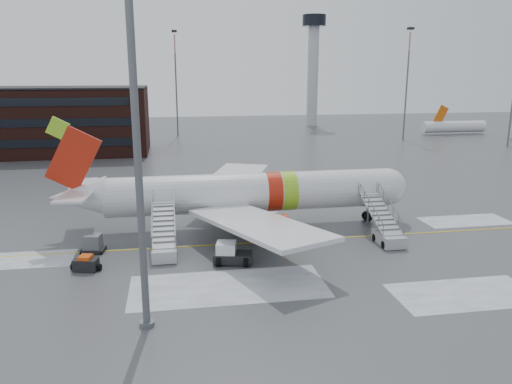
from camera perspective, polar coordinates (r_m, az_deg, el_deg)
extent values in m
plane|color=#494C4F|center=(46.54, 2.80, -5.23)|extent=(260.00, 260.00, 0.00)
cylinder|color=silver|center=(48.84, -0.40, -0.03)|extent=(28.00, 3.80, 3.80)
sphere|color=silver|center=(52.87, 14.75, 0.58)|extent=(3.80, 3.80, 3.80)
cube|color=black|center=(53.21, 15.81, 1.14)|extent=(1.09, 1.60, 0.97)
cone|color=silver|center=(48.96, -19.70, -0.50)|extent=(5.20, 3.72, 3.72)
cube|color=#B71F0E|center=(48.29, -20.15, 3.58)|extent=(5.27, 0.30, 6.09)
cube|color=#92D121|center=(48.14, -21.72, 6.80)|extent=(2.16, 0.26, 2.16)
cube|color=silver|center=(51.28, -19.06, 0.91)|extent=(3.07, 4.85, 0.18)
cube|color=silver|center=(46.29, -20.05, -0.49)|extent=(3.07, 4.85, 0.18)
cube|color=silver|center=(57.04, -2.77, 1.33)|extent=(10.72, 15.97, 1.13)
cube|color=silver|center=(40.76, 0.15, -3.68)|extent=(10.72, 15.97, 1.13)
cylinder|color=silver|center=(54.37, -0.76, -0.73)|extent=(3.40, 2.10, 2.10)
cylinder|color=silver|center=(44.52, 1.33, -4.00)|extent=(3.40, 2.10, 2.10)
cylinder|color=#595B60|center=(52.72, 12.60, -2.25)|extent=(0.20, 0.20, 1.80)
cylinder|color=black|center=(52.85, 12.57, -2.72)|extent=(0.90, 0.56, 0.90)
cylinder|color=black|center=(51.85, -1.37, -2.71)|extent=(0.90, 0.56, 0.90)
cylinder|color=black|center=(47.31, -0.52, -4.32)|extent=(0.90, 0.56, 0.90)
cube|color=#A1A3A8|center=(46.10, 14.96, -5.16)|extent=(2.00, 3.20, 1.00)
cube|color=#A1A3A8|center=(47.43, 14.04, -2.45)|extent=(1.90, 5.87, 2.52)
cube|color=#A1A3A8|center=(50.07, 12.62, -0.14)|extent=(1.90, 1.40, 0.15)
cylinder|color=#595B60|center=(50.14, 12.69, -2.13)|extent=(0.16, 0.16, 3.40)
cylinder|color=black|center=(44.94, 14.42, -5.88)|extent=(0.25, 0.70, 0.70)
cylinder|color=black|center=(47.39, 15.44, -4.93)|extent=(0.25, 0.70, 0.70)
cube|color=#ABADB2|center=(42.11, -10.43, -6.71)|extent=(2.00, 3.20, 1.00)
cube|color=#ABADB2|center=(43.57, -10.50, -3.69)|extent=(1.90, 5.87, 2.52)
cube|color=#ABADB2|center=(46.43, -10.53, -1.11)|extent=(1.90, 1.40, 0.15)
cylinder|color=#595B60|center=(46.50, -10.44, -3.26)|extent=(0.16, 0.16, 3.40)
cylinder|color=black|center=(41.28, -11.69, -7.50)|extent=(0.25, 0.70, 0.70)
cylinder|color=black|center=(43.11, -9.21, -6.46)|extent=(0.25, 0.70, 0.70)
cube|color=black|center=(40.42, -2.64, -7.47)|extent=(3.32, 2.23, 0.76)
cube|color=silver|center=(40.20, -3.43, -6.44)|extent=(1.81, 1.81, 0.98)
cube|color=black|center=(40.07, -3.44, -5.93)|extent=(1.57, 1.65, 0.16)
cylinder|color=black|center=(39.86, -4.31, -7.97)|extent=(0.48, 0.81, 0.76)
cylinder|color=black|center=(39.67, -1.16, -8.04)|extent=(0.48, 0.81, 0.76)
cylinder|color=black|center=(41.27, -4.06, -7.19)|extent=(0.48, 0.81, 0.76)
cylinder|color=black|center=(41.09, -1.03, -7.26)|extent=(0.48, 0.81, 0.76)
cube|color=black|center=(45.01, -18.09, -6.29)|extent=(2.12, 1.70, 0.30)
cube|color=slate|center=(44.79, -18.15, -5.45)|extent=(1.59, 1.52, 1.29)
cylinder|color=black|center=(44.62, -19.29, -6.68)|extent=(0.20, 0.28, 0.26)
cylinder|color=black|center=(45.48, -16.90, -6.11)|extent=(0.20, 0.28, 0.26)
cube|color=black|center=(41.13, -18.86, -7.83)|extent=(1.99, 1.46, 0.90)
cube|color=#D6450C|center=(40.95, -18.91, -7.13)|extent=(1.10, 1.17, 0.36)
cylinder|color=black|center=(41.34, -19.82, -8.14)|extent=(1.00, 0.73, 0.54)
cylinder|color=black|center=(41.10, -17.84, -8.10)|extent=(1.00, 0.73, 0.54)
cylinder|color=#595B60|center=(28.54, -13.45, 5.21)|extent=(0.44, 0.44, 22.05)
cylinder|color=#595B60|center=(31.93, -12.35, -14.47)|extent=(0.90, 0.90, 0.30)
cylinder|color=#B2B5BA|center=(143.57, 6.50, 13.12)|extent=(3.00, 3.00, 28.00)
cylinder|color=black|center=(144.20, 6.67, 18.89)|extent=(6.40, 6.40, 3.00)
cylinder|color=#595B60|center=(117.13, 16.76, 10.40)|extent=(0.36, 0.36, 19.20)
cylinder|color=#CC7272|center=(117.16, 17.16, 16.02)|extent=(0.32, 0.32, 4.32)
cube|color=black|center=(117.35, 17.26, 17.42)|extent=(1.20, 1.20, 0.50)
cylinder|color=#595B60|center=(121.12, -9.07, 10.88)|extent=(0.36, 0.36, 19.20)
cylinder|color=#CC7272|center=(121.15, -9.28, 16.33)|extent=(0.32, 0.32, 4.32)
cube|color=black|center=(121.33, -9.34, 17.69)|extent=(1.20, 1.20, 0.50)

